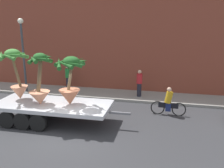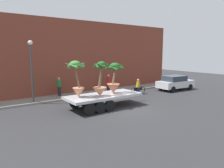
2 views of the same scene
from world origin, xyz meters
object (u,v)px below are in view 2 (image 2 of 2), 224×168
object	(u,v)px
potted_palm_rear	(114,79)
street_lamp	(31,63)
cyclist	(138,87)
pedestrian_far_left	(59,86)
potted_palm_front	(100,82)
pedestrian_near_gate	(108,82)
flatbed_trailer	(101,98)
parked_car	(175,82)
potted_palm_middle	(77,78)

from	to	relation	value
potted_palm_rear	street_lamp	bearing A→B (deg)	140.15
cyclist	pedestrian_far_left	world-z (taller)	pedestrian_far_left
potted_palm_front	pedestrian_near_gate	xyz separation A→B (m)	(4.09, 4.98, -0.94)
flatbed_trailer	potted_palm_front	xyz separation A→B (m)	(-0.18, -0.27, 1.22)
cyclist	parked_car	size ratio (longest dim) A/B	0.42
pedestrian_near_gate	street_lamp	bearing A→B (deg)	-175.59
potted_palm_rear	pedestrian_far_left	distance (m)	5.81
potted_palm_middle	street_lamp	world-z (taller)	street_lamp
potted_palm_middle	parked_car	xyz separation A→B (m)	(12.37, 1.40, -1.50)
potted_palm_rear	street_lamp	distance (m)	6.50
flatbed_trailer	pedestrian_far_left	xyz separation A→B (m)	(-1.12, 5.24, 0.28)
potted_palm_rear	pedestrian_near_gate	xyz separation A→B (m)	(2.70, 4.69, -1.04)
potted_palm_rear	pedestrian_near_gate	world-z (taller)	potted_palm_rear
flatbed_trailer	potted_palm_front	distance (m)	1.26
potted_palm_middle	street_lamp	distance (m)	4.43
potted_palm_rear	street_lamp	xyz separation A→B (m)	(-4.91, 4.10, 1.15)
potted_palm_middle	pedestrian_far_left	xyz separation A→B (m)	(0.62, 4.98, -1.29)
potted_palm_middle	potted_palm_front	world-z (taller)	potted_palm_middle
potted_palm_middle	pedestrian_near_gate	world-z (taller)	potted_palm_middle
flatbed_trailer	potted_palm_front	world-z (taller)	potted_palm_front
pedestrian_far_left	potted_palm_rear	bearing A→B (deg)	-65.92
cyclist	pedestrian_near_gate	distance (m)	3.09
cyclist	street_lamp	size ratio (longest dim) A/B	0.38
potted_palm_middle	cyclist	xyz separation A→B (m)	(7.48, 2.00, -1.66)
parked_car	street_lamp	distance (m)	14.75
parked_car	street_lamp	world-z (taller)	street_lamp
potted_palm_rear	parked_car	distance (m)	9.65
cyclist	street_lamp	bearing A→B (deg)	168.84
potted_palm_front	street_lamp	bearing A→B (deg)	128.70
cyclist	parked_car	distance (m)	4.93
potted_palm_middle	cyclist	world-z (taller)	potted_palm_middle
potted_palm_rear	potted_palm_front	bearing A→B (deg)	-168.23
cyclist	pedestrian_far_left	xyz separation A→B (m)	(-6.87, 2.98, 0.37)
parked_car	pedestrian_far_left	xyz separation A→B (m)	(-11.76, 3.58, 0.22)
potted_palm_rear	parked_car	bearing A→B (deg)	9.84
potted_palm_rear	potted_palm_middle	bearing A→B (deg)	175.41
flatbed_trailer	potted_palm_rear	world-z (taller)	potted_palm_rear
parked_car	pedestrian_far_left	bearing A→B (deg)	163.06
potted_palm_front	flatbed_trailer	bearing A→B (deg)	55.54
potted_palm_front	parked_car	size ratio (longest dim) A/B	0.57
street_lamp	potted_palm_rear	bearing A→B (deg)	-39.85
flatbed_trailer	pedestrian_far_left	world-z (taller)	pedestrian_far_left
street_lamp	pedestrian_far_left	bearing A→B (deg)	23.42
potted_palm_rear	parked_car	size ratio (longest dim) A/B	0.53
potted_palm_middle	pedestrian_near_gate	distance (m)	7.30
parked_car	potted_palm_rear	bearing A→B (deg)	-170.16
flatbed_trailer	pedestrian_far_left	distance (m)	5.37
pedestrian_far_left	street_lamp	distance (m)	3.56
potted_palm_front	parked_car	bearing A→B (deg)	10.09
pedestrian_near_gate	pedestrian_far_left	bearing A→B (deg)	173.97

